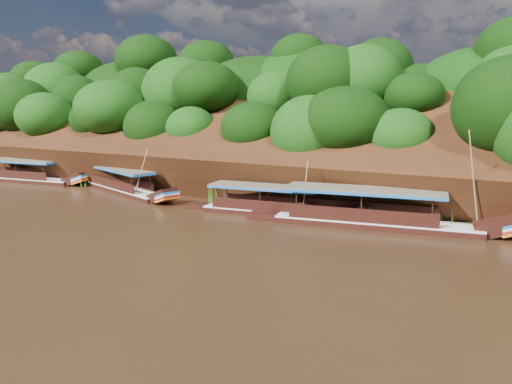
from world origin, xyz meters
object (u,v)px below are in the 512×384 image
at_px(boat_1, 281,209).
at_px(boat_2, 128,188).
at_px(boat_0, 388,220).
at_px(boat_3, 34,177).

distance_m(boat_1, boat_2, 16.68).
height_order(boat_0, boat_2, boat_0).
bearing_deg(boat_0, boat_2, 168.09).
relative_size(boat_0, boat_2, 1.16).
xyz_separation_m(boat_0, boat_3, (-38.50, 0.86, -0.07)).
height_order(boat_0, boat_1, boat_0).
bearing_deg(boat_2, boat_0, 17.11).
distance_m(boat_0, boat_2, 24.91).
height_order(boat_0, boat_3, boat_0).
bearing_deg(boat_2, boat_3, -160.56).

